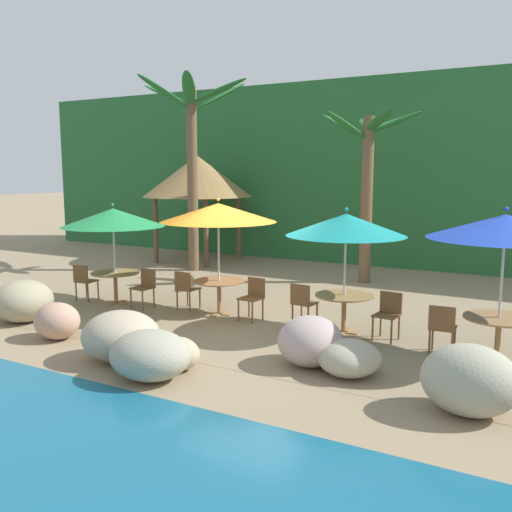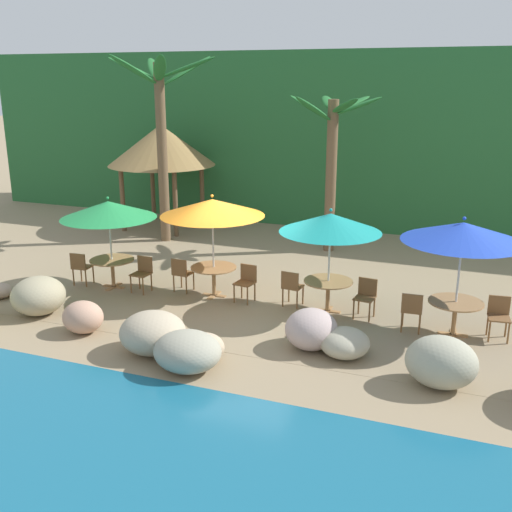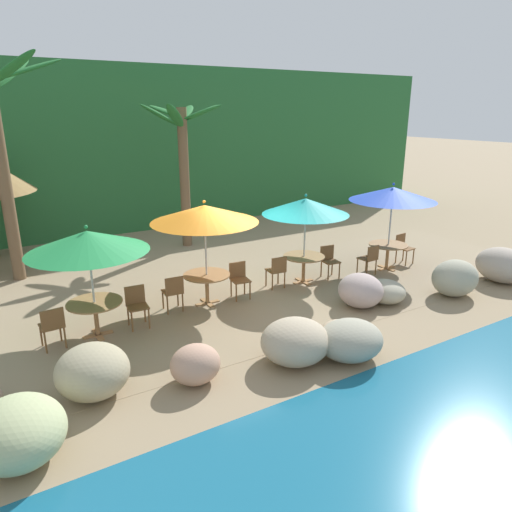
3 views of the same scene
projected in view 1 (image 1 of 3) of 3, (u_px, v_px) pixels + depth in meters
name	position (u px, v px, depth m)	size (l,w,h in m)	color
ground_plane	(253.00, 322.00, 11.44)	(120.00, 120.00, 0.00)	#937F60
terrace_deck	(253.00, 322.00, 11.44)	(18.00, 5.20, 0.01)	#937F60
foliage_backdrop	(385.00, 173.00, 18.76)	(28.00, 2.40, 6.00)	#286633
rock_seawall	(135.00, 330.00, 9.46)	(15.66, 2.77, 0.93)	#A2A598
umbrella_green	(113.00, 218.00, 12.74)	(2.34, 2.34, 2.33)	silver
dining_table_green	(115.00, 278.00, 12.95)	(1.10, 1.10, 0.74)	#A37547
chair_green_seaward	(145.00, 285.00, 12.58)	(0.45, 0.46, 0.87)	brown
chair_green_inland	(84.00, 280.00, 13.23)	(0.45, 0.46, 0.87)	brown
umbrella_orange	(218.00, 213.00, 11.73)	(2.46, 2.46, 2.50)	silver
dining_table_orange	(219.00, 286.00, 11.96)	(1.10, 1.10, 0.74)	#A37547
chair_orange_seaward	(253.00, 295.00, 11.55)	(0.47, 0.48, 0.87)	brown
chair_orange_inland	(186.00, 287.00, 12.36)	(0.45, 0.45, 0.87)	brown
umbrella_teal	(346.00, 225.00, 10.37)	(2.25, 2.25, 2.39)	silver
dining_table_teal	(344.00, 301.00, 10.59)	(1.10, 1.10, 0.74)	#A37547
chair_teal_seaward	(388.00, 312.00, 10.19)	(0.47, 0.47, 0.87)	brown
chair_teal_inland	(303.00, 301.00, 11.01)	(0.46, 0.47, 0.87)	brown
umbrella_blue	(505.00, 227.00, 8.72)	(2.40, 2.40, 2.50)	silver
dining_table_blue	(499.00, 325.00, 8.96)	(1.10, 1.10, 0.74)	#A37547
chair_blue_inland	(442.00, 326.00, 9.26)	(0.45, 0.45, 0.87)	brown
palm_tree_nearest	(192.00, 141.00, 16.86)	(3.62, 3.23, 5.79)	brown
palm_tree_second	(368.00, 167.00, 15.09)	(2.74, 2.52, 4.64)	brown
palapa_hut	(197.00, 177.00, 18.87)	(3.69, 3.69, 3.57)	brown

